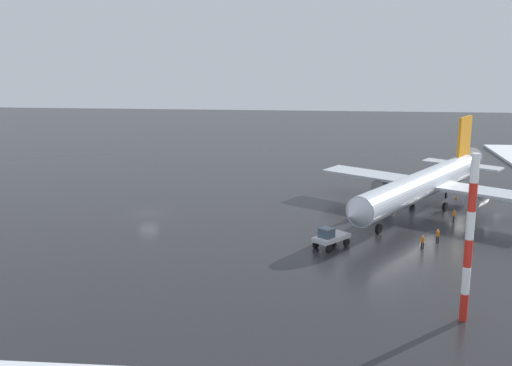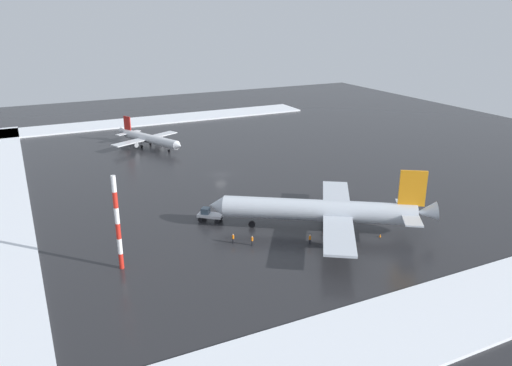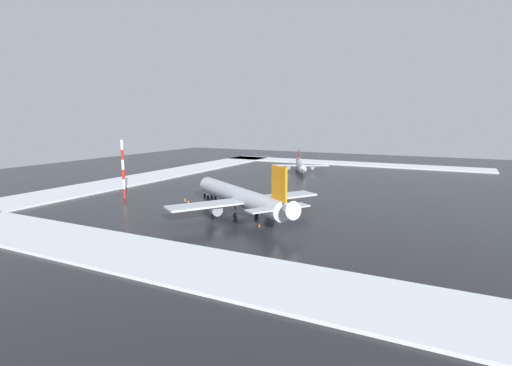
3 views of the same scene
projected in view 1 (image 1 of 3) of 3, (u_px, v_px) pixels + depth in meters
The scene contains 9 objects.
ground_plane at pixel (148, 213), 89.11m from camera, with size 240.00×240.00×0.00m, color #232326.
airplane_far_rear at pixel (423, 184), 88.99m from camera, with size 30.25×35.23×11.87m.
pushback_tug at pixel (330, 237), 74.70m from camera, with size 4.67×4.92×2.50m.
ground_crew_beside_wing at pixel (454, 215), 84.69m from camera, with size 0.36×0.36×1.71m.
ground_crew_mid_apron at pixel (423, 241), 74.10m from camera, with size 0.36×0.36×1.71m.
ground_crew_near_tug at pixel (438, 235), 76.36m from camera, with size 0.36×0.36×1.71m.
antenna_mast at pixel (469, 239), 54.45m from camera, with size 0.70×0.70×14.88m.
traffic_cone_near_nose at pixel (350, 201), 94.33m from camera, with size 0.36×0.36×0.55m, color orange.
traffic_cone_mid_line at pixel (456, 197), 96.65m from camera, with size 0.36×0.36×0.55m, color orange.
Camera 1 is at (22.35, -84.11, 24.69)m, focal length 45.00 mm.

